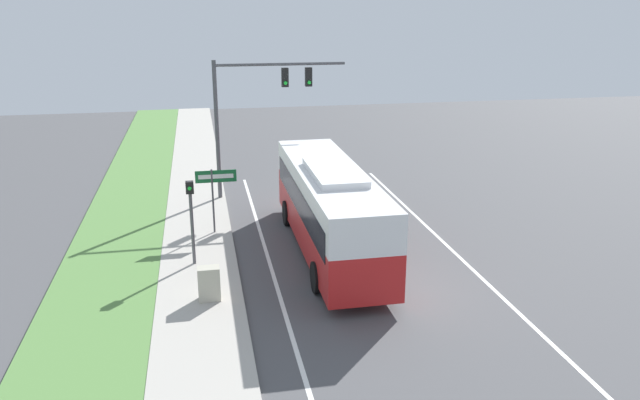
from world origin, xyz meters
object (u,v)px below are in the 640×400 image
at_px(bus, 330,204).
at_px(street_sign, 215,187).
at_px(pedestrian_signal, 191,210).
at_px(utility_cabinet, 209,284).
at_px(signal_gantry, 255,101).

relative_size(bus, street_sign, 3.92).
height_order(pedestrian_signal, utility_cabinet, pedestrian_signal).
height_order(bus, pedestrian_signal, bus).
bearing_deg(utility_cabinet, bus, 37.03).
distance_m(pedestrian_signal, utility_cabinet, 3.50).
height_order(signal_gantry, utility_cabinet, signal_gantry).
bearing_deg(bus, pedestrian_signal, -175.22).
bearing_deg(utility_cabinet, pedestrian_signal, 98.64).
xyz_separation_m(bus, signal_gantry, (-2.01, 7.74, 2.89)).
bearing_deg(street_sign, pedestrian_signal, -106.40).
xyz_separation_m(pedestrian_signal, utility_cabinet, (0.47, -3.11, -1.52)).
height_order(signal_gantry, pedestrian_signal, signal_gantry).
relative_size(pedestrian_signal, street_sign, 1.15).
relative_size(bus, pedestrian_signal, 3.40).
bearing_deg(street_sign, signal_gantry, 65.89).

